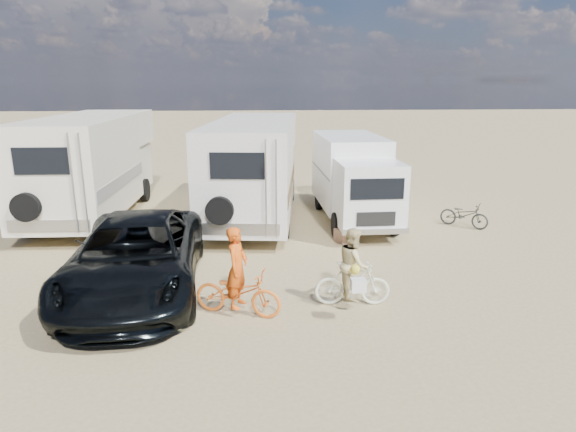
{
  "coord_description": "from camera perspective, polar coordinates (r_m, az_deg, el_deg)",
  "views": [
    {
      "loc": [
        0.38,
        -9.5,
        4.52
      ],
      "look_at": [
        1.18,
        2.33,
        1.3
      ],
      "focal_mm": 31.22,
      "sensor_mm": 36.0,
      "label": 1
    }
  ],
  "objects": [
    {
      "name": "crate",
      "position": [
        14.54,
        6.53,
        -2.23
      ],
      "size": [
        0.64,
        0.64,
        0.39
      ],
      "primitive_type": "cube",
      "rotation": [
        0.0,
        0.0,
        0.44
      ],
      "color": "#835E46",
      "rests_on": "ground"
    },
    {
      "name": "bike_woman",
      "position": [
        10.49,
        7.34,
        -7.66
      ],
      "size": [
        1.59,
        0.55,
        0.94
      ],
      "primitive_type": "imported",
      "rotation": [
        0.0,
        0.0,
        1.5
      ],
      "color": "beige",
      "rests_on": "ground"
    },
    {
      "name": "rv_main",
      "position": [
        16.94,
        -3.86,
        5.31
      ],
      "size": [
        3.4,
        8.29,
        3.25
      ],
      "primitive_type": null,
      "rotation": [
        0.0,
        0.0,
        -0.11
      ],
      "color": "silver",
      "rests_on": "ground"
    },
    {
      "name": "dark_suv",
      "position": [
        11.44,
        -16.94,
        -4.41
      ],
      "size": [
        3.03,
        5.98,
        1.62
      ],
      "primitive_type": "imported",
      "rotation": [
        0.0,
        0.0,
        0.06
      ],
      "color": "black",
      "rests_on": "ground"
    },
    {
      "name": "box_truck",
      "position": [
        16.47,
        7.54,
        4.03
      ],
      "size": [
        2.12,
        5.65,
        2.74
      ],
      "primitive_type": null,
      "rotation": [
        0.0,
        0.0,
        0.03
      ],
      "color": "white",
      "rests_on": "ground"
    },
    {
      "name": "cooler",
      "position": [
        14.39,
        -16.63,
        -2.91
      ],
      "size": [
        0.56,
        0.44,
        0.41
      ],
      "primitive_type": "cube",
      "rotation": [
        0.0,
        0.0,
        0.12
      ],
      "color": "#1E5C98",
      "rests_on": "ground"
    },
    {
      "name": "rv_left",
      "position": [
        18.07,
        -21.45,
        5.13
      ],
      "size": [
        2.71,
        7.51,
        3.38
      ],
      "primitive_type": null,
      "rotation": [
        0.0,
        0.0,
        -0.02
      ],
      "color": "beige",
      "rests_on": "ground"
    },
    {
      "name": "bike_man",
      "position": [
        10.06,
        -5.73,
        -8.65
      ],
      "size": [
        1.89,
        1.18,
        0.94
      ],
      "primitive_type": "imported",
      "rotation": [
        0.0,
        0.0,
        1.23
      ],
      "color": "orange",
      "rests_on": "ground"
    },
    {
      "name": "bike_parked",
      "position": [
        16.83,
        19.42,
        0.13
      ],
      "size": [
        1.5,
        1.39,
        0.8
      ],
      "primitive_type": "imported",
      "rotation": [
        0.0,
        0.0,
        0.86
      ],
      "color": "black",
      "rests_on": "ground"
    },
    {
      "name": "rider_woman",
      "position": [
        10.39,
        7.39,
        -6.28
      ],
      "size": [
        0.61,
        0.76,
        1.48
      ],
      "primitive_type": "imported",
      "rotation": [
        0.0,
        0.0,
        1.5
      ],
      "color": "#D4C387",
      "rests_on": "ground"
    },
    {
      "name": "ground",
      "position": [
        10.53,
        -5.64,
        -10.32
      ],
      "size": [
        140.0,
        140.0,
        0.0
      ],
      "primitive_type": "plane",
      "color": "tan",
      "rests_on": "ground"
    },
    {
      "name": "rider_man",
      "position": [
        9.92,
        -5.78,
        -6.82
      ],
      "size": [
        0.57,
        0.69,
        1.63
      ],
      "primitive_type": "imported",
      "rotation": [
        0.0,
        0.0,
        1.23
      ],
      "color": "#DD5111",
      "rests_on": "ground"
    }
  ]
}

